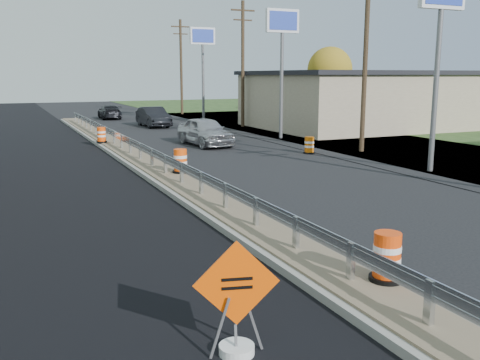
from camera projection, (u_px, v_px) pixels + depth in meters
name	position (u px, v px, depth m)	size (l,w,h in m)	color
ground	(226.00, 215.00, 15.35)	(140.00, 140.00, 0.00)	black
milled_overlay	(38.00, 170.00, 22.52)	(7.20, 120.00, 0.01)	black
median	(152.00, 168.00, 22.48)	(1.60, 55.00, 0.23)	gray
guardrail	(146.00, 150.00, 23.26)	(0.10, 46.15, 0.72)	silver
retail_building_near	(376.00, 99.00, 41.28)	(18.50, 12.50, 4.27)	tan
pylon_sign_south	(441.00, 10.00, 21.01)	(2.20, 0.30, 7.90)	slate
pylon_sign_mid	(282.00, 33.00, 32.64)	(2.20, 0.30, 7.90)	slate
pylon_sign_north	(203.00, 45.00, 45.17)	(2.20, 0.30, 7.90)	slate
utility_pole_smid	(365.00, 55.00, 27.08)	(1.90, 0.26, 9.40)	#473523
utility_pole_nmid	(243.00, 62.00, 40.50)	(1.90, 0.26, 9.40)	#473523
utility_pole_north	(181.00, 65.00, 53.92)	(1.90, 0.26, 9.40)	#473523
tree_far_yellow	(330.00, 69.00, 55.37)	(4.62, 4.62, 6.86)	#473523
caution_sign	(237.00, 327.00, 7.60)	(1.21, 0.52, 1.71)	white
barrel_median_near	(387.00, 258.00, 9.77)	(0.62, 0.62, 0.91)	black
barrel_median_mid	(180.00, 161.00, 20.65)	(0.63, 0.63, 0.92)	black
barrel_median_far	(101.00, 135.00, 29.95)	(0.59, 0.59, 0.86)	black
barrel_shoulder_near	(309.00, 146.00, 27.31)	(0.59, 0.59, 0.86)	black
car_silver	(205.00, 131.00, 30.45)	(1.89, 4.70, 1.60)	#B3B3B8
car_dark_mid	(153.00, 117.00, 41.57)	(1.62, 4.64, 1.53)	black
car_dark_far	(110.00, 112.00, 49.05)	(1.77, 4.36, 1.26)	black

